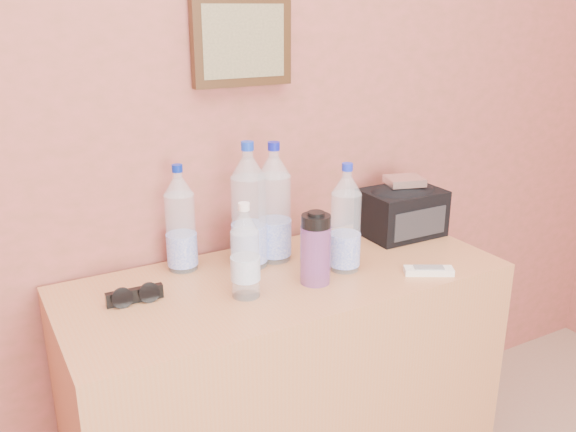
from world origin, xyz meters
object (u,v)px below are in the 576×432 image
(ac_remote, at_px, (429,271))
(nalgene_bottle, at_px, (316,248))
(foil_packet, at_px, (404,181))
(toiletry_bag, at_px, (402,209))
(pet_small, at_px, (245,256))
(dresser, at_px, (286,393))
(sunglasses, at_px, (135,295))
(pet_large_c, at_px, (274,209))
(pet_large_b, at_px, (249,212))
(pet_large_a, at_px, (181,224))
(pet_large_d, at_px, (346,224))

(ac_remote, bearing_deg, nalgene_bottle, -170.14)
(foil_packet, bearing_deg, toiletry_bag, 111.77)
(pet_small, relative_size, ac_remote, 1.86)
(nalgene_bottle, bearing_deg, foil_packet, 21.75)
(dresser, bearing_deg, toiletry_bag, 11.96)
(sunglasses, height_order, ac_remote, sunglasses)
(pet_large_c, distance_m, pet_small, 0.26)
(pet_large_b, height_order, sunglasses, pet_large_b)
(pet_large_a, distance_m, sunglasses, 0.26)
(pet_large_b, xyz_separation_m, toiletry_bag, (0.55, -0.01, -0.08))
(pet_large_b, relative_size, pet_large_d, 1.17)
(pet_small, xyz_separation_m, nalgene_bottle, (0.20, -0.02, -0.01))
(toiletry_bag, bearing_deg, pet_large_c, 178.14)
(pet_large_c, relative_size, pet_large_d, 1.14)
(dresser, distance_m, pet_large_a, 0.61)
(nalgene_bottle, bearing_deg, dresser, 122.82)
(sunglasses, distance_m, ac_remote, 0.81)
(toiletry_bag, relative_size, foil_packet, 2.20)
(pet_large_d, bearing_deg, foil_packet, 23.55)
(pet_large_d, distance_m, foil_packet, 0.36)
(foil_packet, bearing_deg, ac_remote, -115.25)
(pet_large_a, height_order, pet_large_b, pet_large_b)
(dresser, height_order, toiletry_bag, toiletry_bag)
(pet_large_a, height_order, toiletry_bag, pet_large_a)
(pet_large_d, bearing_deg, nalgene_bottle, -163.32)
(pet_large_a, height_order, sunglasses, pet_large_a)
(pet_large_a, bearing_deg, pet_small, -71.28)
(pet_large_b, relative_size, pet_small, 1.44)
(sunglasses, bearing_deg, foil_packet, 6.16)
(nalgene_bottle, height_order, ac_remote, nalgene_bottle)
(dresser, distance_m, toiletry_bag, 0.69)
(pet_large_b, relative_size, sunglasses, 2.53)
(dresser, relative_size, nalgene_bottle, 6.14)
(dresser, distance_m, nalgene_bottle, 0.50)
(pet_large_a, relative_size, nalgene_bottle, 1.52)
(pet_large_d, relative_size, ac_remote, 2.28)
(sunglasses, distance_m, foil_packet, 0.92)
(dresser, height_order, ac_remote, ac_remote)
(nalgene_bottle, distance_m, ac_remote, 0.34)
(sunglasses, height_order, foil_packet, foil_packet)
(pet_large_c, relative_size, nalgene_bottle, 1.75)
(pet_large_b, bearing_deg, pet_large_c, 4.94)
(ac_remote, relative_size, foil_packet, 1.19)
(toiletry_bag, bearing_deg, sunglasses, -175.86)
(dresser, height_order, nalgene_bottle, nalgene_bottle)
(pet_large_d, xyz_separation_m, pet_small, (-0.32, -0.02, -0.03))
(toiletry_bag, bearing_deg, dresser, -167.51)
(pet_small, distance_m, toiletry_bag, 0.66)
(pet_large_b, bearing_deg, ac_remote, -36.17)
(ac_remote, distance_m, toiletry_bag, 0.33)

